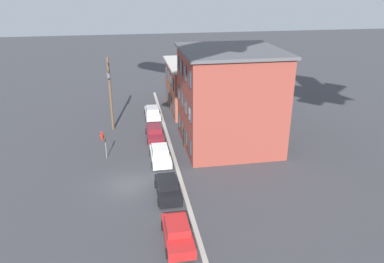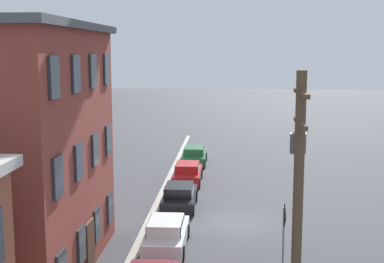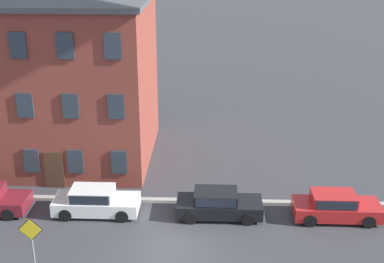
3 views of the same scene
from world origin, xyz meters
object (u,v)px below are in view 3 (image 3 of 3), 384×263
object	(u,v)px
car_white	(95,200)
caution_sign	(31,237)
car_red	(335,205)
car_black	(218,203)

from	to	relation	value
car_white	caution_sign	size ratio (longest dim) A/B	1.62
car_red	caution_sign	bearing A→B (deg)	-159.54
caution_sign	car_white	bearing A→B (deg)	73.58
car_white	car_black	world-z (taller)	same
car_white	car_black	size ratio (longest dim) A/B	1.00
car_red	caution_sign	xyz separation A→B (m)	(-13.91, -5.19, 1.09)
car_white	car_red	size ratio (longest dim) A/B	1.00
car_white	car_black	bearing A→B (deg)	-0.16
car_white	car_red	xyz separation A→B (m)	(12.37, -0.03, 0.00)
car_white	car_red	distance (m)	12.37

